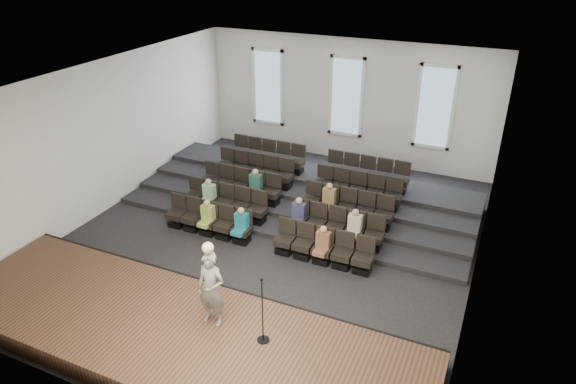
# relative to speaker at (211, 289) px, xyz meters

# --- Properties ---
(ground) EXTENTS (14.00, 14.00, 0.00)m
(ground) POSITION_rel_speaker_xyz_m (-0.75, 4.57, -1.43)
(ground) COLOR black
(ground) RESTS_ON ground
(ceiling) EXTENTS (12.00, 14.00, 0.02)m
(ceiling) POSITION_rel_speaker_xyz_m (-0.75, 4.57, 3.58)
(ceiling) COLOR white
(ceiling) RESTS_ON ground
(wall_back) EXTENTS (12.00, 0.04, 5.00)m
(wall_back) POSITION_rel_speaker_xyz_m (-0.75, 11.59, 1.07)
(wall_back) COLOR silver
(wall_back) RESTS_ON ground
(wall_front) EXTENTS (12.00, 0.04, 5.00)m
(wall_front) POSITION_rel_speaker_xyz_m (-0.75, -2.45, 1.07)
(wall_front) COLOR silver
(wall_front) RESTS_ON ground
(wall_left) EXTENTS (0.04, 14.00, 5.00)m
(wall_left) POSITION_rel_speaker_xyz_m (-6.77, 4.57, 1.07)
(wall_left) COLOR silver
(wall_left) RESTS_ON ground
(wall_right) EXTENTS (0.04, 14.00, 5.00)m
(wall_right) POSITION_rel_speaker_xyz_m (5.27, 4.57, 1.07)
(wall_right) COLOR silver
(wall_right) RESTS_ON ground
(stage) EXTENTS (11.80, 3.60, 0.50)m
(stage) POSITION_rel_speaker_xyz_m (-0.75, -0.53, -1.18)
(stage) COLOR #513123
(stage) RESTS_ON ground
(stage_lip) EXTENTS (11.80, 0.06, 0.52)m
(stage_lip) POSITION_rel_speaker_xyz_m (-0.75, 1.24, -1.18)
(stage_lip) COLOR black
(stage_lip) RESTS_ON ground
(risers) EXTENTS (11.80, 4.80, 0.60)m
(risers) POSITION_rel_speaker_xyz_m (-0.75, 7.74, -1.23)
(risers) COLOR black
(risers) RESTS_ON ground
(seating_rows) EXTENTS (6.80, 4.70, 1.67)m
(seating_rows) POSITION_rel_speaker_xyz_m (-0.75, 6.11, -0.75)
(seating_rows) COLOR black
(seating_rows) RESTS_ON ground
(windows) EXTENTS (8.44, 0.10, 3.24)m
(windows) POSITION_rel_speaker_xyz_m (-0.75, 11.52, 1.27)
(windows) COLOR white
(windows) RESTS_ON wall_back
(audience) EXTENTS (5.45, 2.64, 1.10)m
(audience) POSITION_rel_speaker_xyz_m (-0.75, 4.89, -0.62)
(audience) COLOR #90AB44
(audience) RESTS_ON seating_rows
(speaker) EXTENTS (0.68, 0.45, 1.85)m
(speaker) POSITION_rel_speaker_xyz_m (0.00, 0.00, 0.00)
(speaker) COLOR slate
(speaker) RESTS_ON stage
(mic_stand) EXTENTS (0.28, 0.28, 1.68)m
(mic_stand) POSITION_rel_speaker_xyz_m (1.32, -0.08, -0.43)
(mic_stand) COLOR black
(mic_stand) RESTS_ON stage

